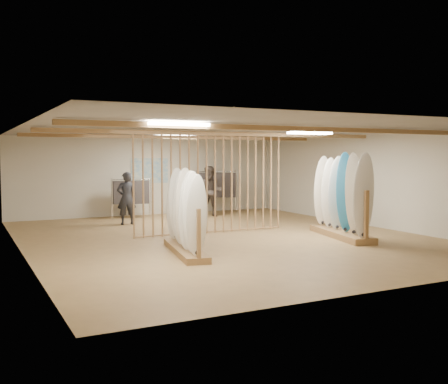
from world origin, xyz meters
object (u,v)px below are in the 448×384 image
rack_right (341,209)px  shopper_b (211,188)px  shopper_a (126,195)px  rack_left (185,225)px  clothing_rack_b (217,185)px  clothing_rack_a (131,192)px

rack_right → shopper_b: size_ratio=1.39×
rack_right → shopper_a: size_ratio=1.50×
rack_left → clothing_rack_b: bearing=69.6°
clothing_rack_a → shopper_a: bearing=-102.7°
clothing_rack_b → shopper_a: 4.33m
rack_left → shopper_b: size_ratio=1.34×
clothing_rack_a → shopper_b: shopper_b is taller
clothing_rack_b → shopper_b: 1.19m
shopper_b → shopper_a: bearing=-126.6°
rack_right → shopper_a: (-4.33, 5.04, 0.18)m
clothing_rack_a → shopper_a: 1.55m
clothing_rack_b → shopper_a: size_ratio=0.86×
rack_left → rack_right: 4.56m
rack_right → clothing_rack_a: (-3.75, 6.47, 0.14)m
clothing_rack_a → rack_left: bearing=-87.5°
rack_left → clothing_rack_a: rack_left is taller
rack_left → rack_right: size_ratio=0.96×
clothing_rack_a → rack_right: bearing=-50.6°
clothing_rack_a → clothing_rack_b: 3.41m
rack_left → clothing_rack_a: bearing=93.7°
clothing_rack_a → shopper_b: bearing=-4.7°
clothing_rack_b → shopper_b: shopper_b is taller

